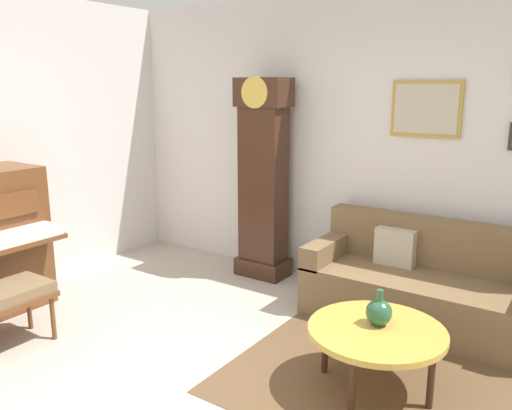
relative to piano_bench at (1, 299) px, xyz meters
name	(u,v)px	position (x,y,z in m)	size (l,w,h in m)	color
ground_plane	(183,398)	(1.48, 0.33, -0.46)	(6.40, 6.00, 0.10)	#B2A899
wall_back	(348,143)	(1.49, 2.73, 1.00)	(5.30, 0.13, 2.80)	silver
area_rug	(384,390)	(2.56, 1.09, -0.40)	(2.10, 1.50, 0.01)	brown
piano_bench	(1,299)	(0.00, 0.00, 0.00)	(0.42, 0.70, 0.48)	brown
grandfather_clock	(263,185)	(0.72, 2.41, 0.56)	(0.52, 0.34, 2.03)	#3D2316
couch	(424,286)	(2.44, 2.25, -0.09)	(1.90, 0.80, 0.84)	brown
coffee_table	(377,333)	(2.49, 1.06, 0.00)	(0.88, 0.88, 0.43)	gold
green_jug	(379,312)	(2.48, 1.11, 0.12)	(0.17, 0.17, 0.24)	#234C33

